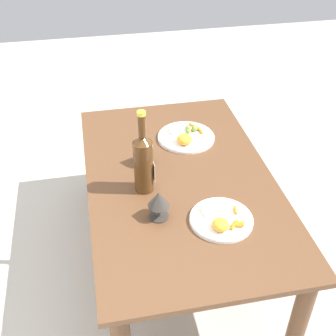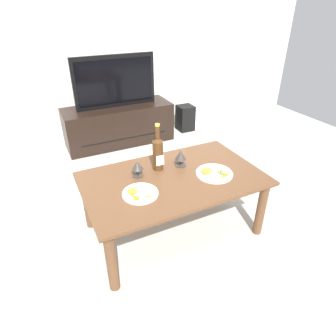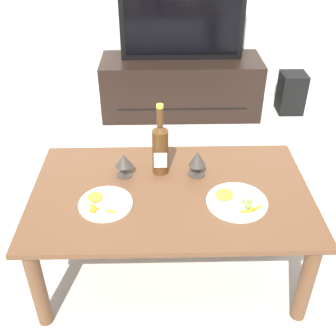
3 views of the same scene
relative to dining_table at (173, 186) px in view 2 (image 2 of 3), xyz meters
The scene contains 11 objects.
ground_plane 0.42m from the dining_table, ahead, with size 6.40×6.40×0.00m, color #B7B2A8.
back_wall 2.35m from the dining_table, 90.00° to the left, with size 6.40×0.10×2.60m, color silver.
dining_table is the anchor object (origin of this frame).
tv_stand 1.85m from the dining_table, 85.63° to the left, with size 1.36×0.50×0.49m.
tv_screen 1.87m from the dining_table, 85.62° to the left, with size 1.01×0.05×0.62m.
floor_speaker 2.16m from the dining_table, 58.31° to the left, with size 0.22×0.22×0.36m, color black.
wine_bottle 0.28m from the dining_table, 106.20° to the left, with size 0.08×0.08×0.37m.
goblet_left 0.31m from the dining_table, 149.37° to the left, with size 0.09×0.09×0.12m.
goblet_right 0.25m from the dining_table, 45.49° to the left, with size 0.09×0.09×0.13m.
dinner_plate_left 0.33m from the dining_table, 162.76° to the right, with size 0.25×0.25×0.05m.
dinner_plate_right 0.32m from the dining_table, 17.78° to the right, with size 0.28×0.28×0.06m.
Camera 2 is at (-0.84, -1.63, 1.65)m, focal length 30.95 mm.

